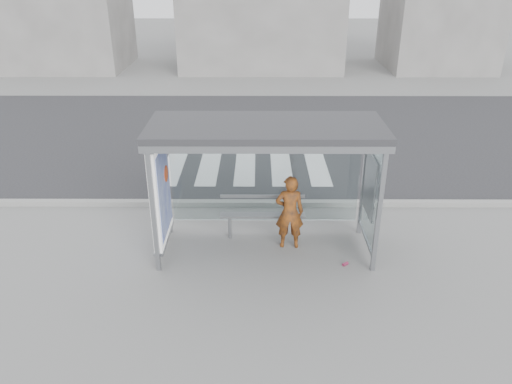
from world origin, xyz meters
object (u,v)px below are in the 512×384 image
person (290,212)px  bench (263,214)px  bus_shelter (246,156)px  soda_can (345,264)px

person → bench: 0.67m
bus_shelter → soda_can: size_ratio=36.60×
person → soda_can: size_ratio=13.30×
person → bus_shelter: bearing=5.4°
bench → soda_can: size_ratio=15.00×
bus_shelter → person: bus_shelter is taller
person → bench: person is taller
bench → soda_can: bench is taller
bus_shelter → soda_can: (1.89, -0.61, -1.95)m
bus_shelter → person: 1.48m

